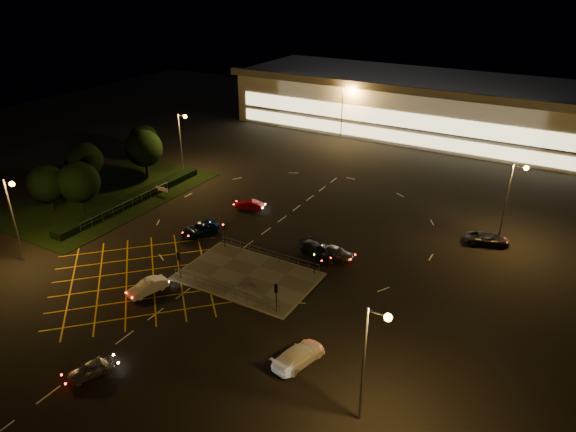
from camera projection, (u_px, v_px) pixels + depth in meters
The scene contains 27 objects.
ground at pixel (243, 263), 57.95m from camera, with size 180.00×180.00×0.00m, color black.
pedestrian_island at pixel (248, 276), 55.47m from camera, with size 14.00×9.00×0.12m, color #4C4944.
grass_verge at pixel (109, 195), 75.20m from camera, with size 18.00×30.00×0.08m, color black.
hedge at pixel (133, 199), 72.75m from camera, with size 2.00×26.00×1.00m, color black.
supermarket at pixel (416, 103), 103.92m from camera, with size 72.00×26.50×10.50m.
streetlight_sw at pixel (13, 210), 55.43m from camera, with size 1.78×0.56×10.03m.
streetlight_se at pixel (371, 351), 34.99m from camera, with size 1.78×0.56×10.03m.
streetlight_nw at pixel (182, 136), 79.71m from camera, with size 1.78×0.56×10.03m.
streetlight_ne at pixel (512, 192), 59.69m from camera, with size 1.78×0.56×10.03m.
streetlight_far_left at pixel (344, 106), 96.80m from camera, with size 1.78×0.56×10.03m.
signal_sw at pixel (179, 260), 54.05m from camera, with size 0.28×0.30×3.15m.
signal_se at pixel (276, 292), 48.65m from camera, with size 0.28×0.30×3.15m.
signal_nw at pixel (224, 230), 60.27m from camera, with size 0.28×0.30×3.15m.
signal_ne at pixel (315, 256), 54.88m from camera, with size 0.28×0.30×3.15m.
tree_a at pixel (47, 184), 67.99m from camera, with size 5.04×5.04×6.86m.
tree_b at pixel (85, 161), 74.99m from camera, with size 5.40×5.40×7.35m.
tree_c at pixel (144, 148), 79.29m from camera, with size 5.76×5.76×7.84m.
tree_d at pixel (144, 138), 87.07m from camera, with size 4.68×4.68×6.37m.
tree_e at pixel (79, 182), 67.61m from camera, with size 5.40×5.40×7.35m.
car_near_silver at pixel (90, 369), 41.82m from camera, with size 1.47×3.65×1.24m, color silver.
car_queue_white at pixel (148, 287), 52.46m from camera, with size 1.48×4.23×1.39m, color white.
car_left_blue at pixel (199, 229), 64.16m from camera, with size 2.27×4.92×1.37m, color #0C1D49.
car_far_dkgrey at pixel (316, 251), 59.02m from camera, with size 2.02×4.98×1.44m, color black.
car_right_silver at pixel (336, 252), 58.89m from camera, with size 1.60×3.97×1.35m, color #A1A4A8.
car_circ_red at pixel (249, 205), 70.83m from camera, with size 1.31×3.77×1.24m, color #A00B23.
car_east_grey at pixel (487, 239), 61.72m from camera, with size 2.36×5.11×1.42m, color black.
car_approach_white at pixel (299, 355), 43.14m from camera, with size 2.12×5.21×1.51m, color silver.
Camera 1 is at (29.26, -40.60, 30.14)m, focal length 32.00 mm.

